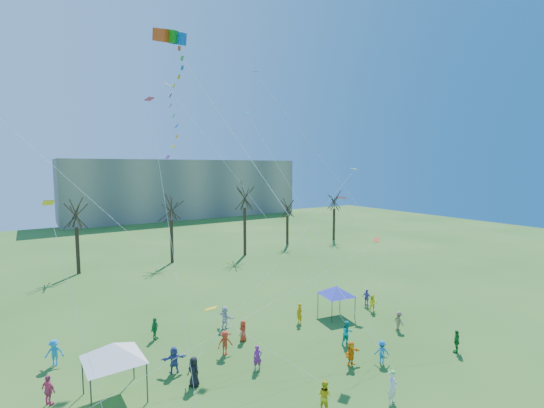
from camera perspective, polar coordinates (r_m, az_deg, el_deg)
distant_building at (r=103.19m, az=-12.90°, el=2.30°), size 60.00×14.00×15.00m
bare_tree_row at (r=53.17m, az=-16.09°, el=-1.48°), size 68.76×8.31×11.20m
hero_kite_flyer at (r=24.65m, az=17.68°, el=-24.83°), size 0.78×0.62×1.88m
big_box_kite at (r=23.06m, az=-13.72°, el=14.38°), size 5.60×5.56×22.74m
canopy_tent_white at (r=24.89m, az=-22.81°, el=-19.78°), size 4.45×4.45×3.34m
canopy_tent_blue at (r=35.09m, az=9.67°, el=-12.72°), size 3.60×3.60×2.74m
festival_crowd at (r=27.83m, az=-3.17°, el=-20.99°), size 27.17×14.76×1.86m
small_kites_aloft at (r=29.08m, az=-6.00°, el=5.19°), size 32.13×18.46×33.93m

